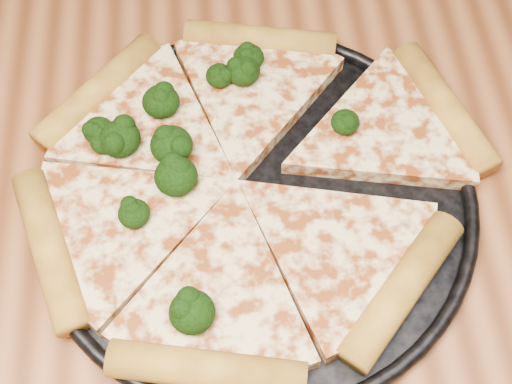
{
  "coord_description": "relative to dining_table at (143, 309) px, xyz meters",
  "views": [
    {
      "loc": [
        0.09,
        -0.24,
        1.27
      ],
      "look_at": [
        0.11,
        0.05,
        0.77
      ],
      "focal_mm": 48.55,
      "sensor_mm": 36.0,
      "label": 1
    }
  ],
  "objects": [
    {
      "name": "pizza_pan",
      "position": [
        0.11,
        0.05,
        0.1
      ],
      "size": [
        0.38,
        0.38,
        0.02
      ],
      "color": "black",
      "rests_on": "dining_table"
    },
    {
      "name": "broccoli_florets",
      "position": [
        0.05,
        0.1,
        0.12
      ],
      "size": [
        0.24,
        0.28,
        0.03
      ],
      "color": "black",
      "rests_on": "pizza"
    },
    {
      "name": "pizza",
      "position": [
        0.1,
        0.07,
        0.11
      ],
      "size": [
        0.42,
        0.37,
        0.03
      ],
      "rotation": [
        0.0,
        0.0,
        -0.21
      ],
      "color": "beige",
      "rests_on": "pizza_pan"
    },
    {
      "name": "dining_table",
      "position": [
        0.0,
        0.0,
        0.0
      ],
      "size": [
        1.2,
        0.9,
        0.75
      ],
      "color": "brown",
      "rests_on": "ground"
    }
  ]
}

